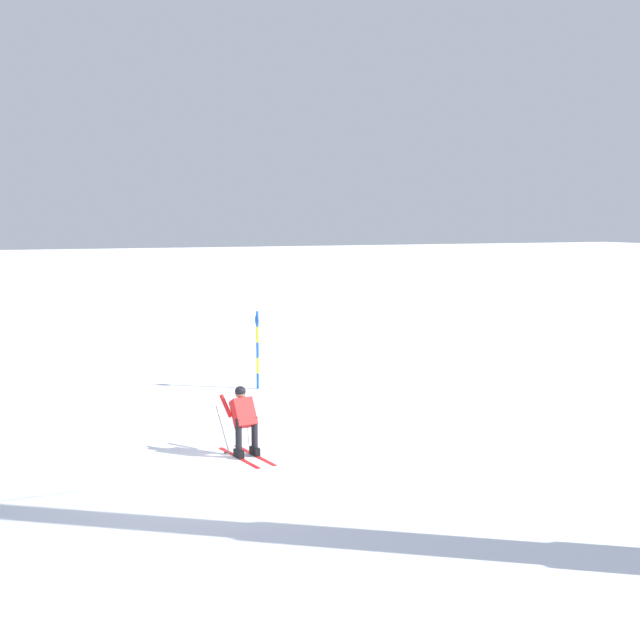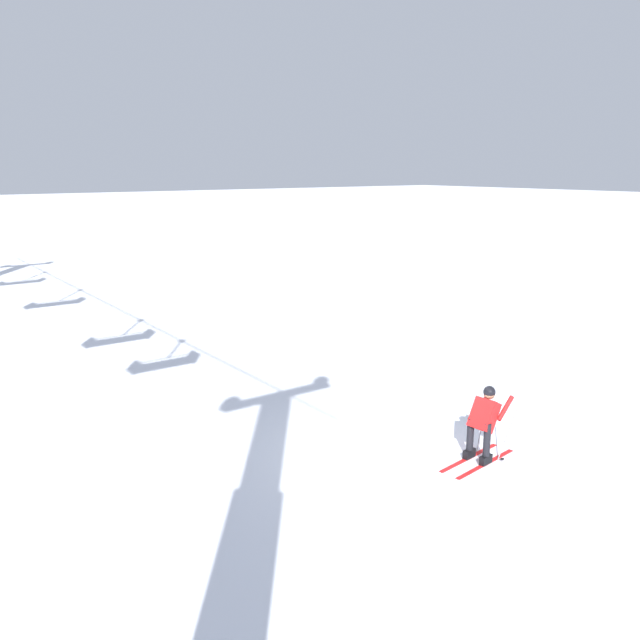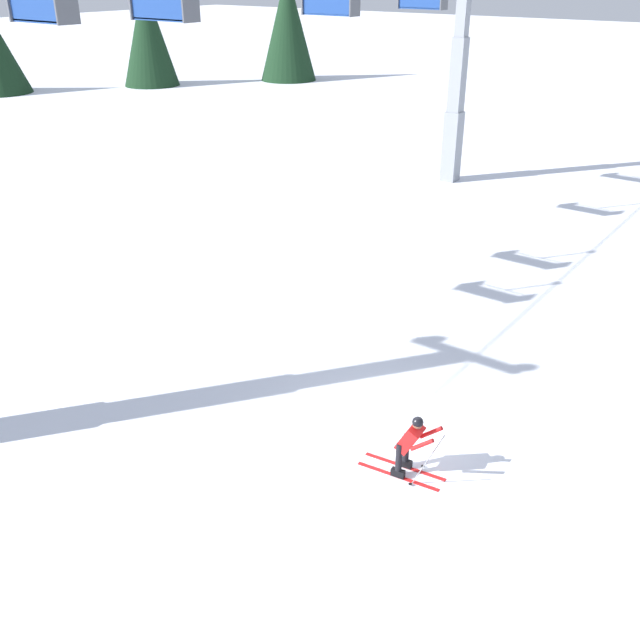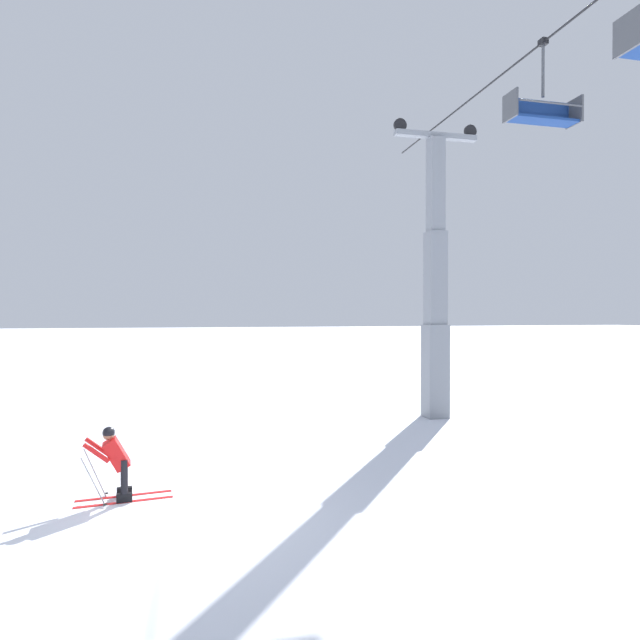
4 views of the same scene
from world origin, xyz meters
TOP-DOWN VIEW (x-y plane):
  - ground_plane at (0.00, 0.00)m, footprint 260.00×260.00m
  - skier_carving_main at (-1.06, -0.92)m, footprint 0.76×1.79m
  - lift_tower_far at (19.02, 8.48)m, footprint 0.70×2.72m
  - chairlift_seat_nearest at (-1.44, 8.48)m, footprint 0.61×1.77m
  - chairlift_seat_second at (2.03, 8.48)m, footprint 0.61×1.97m
  - chairlift_seat_middle at (9.21, 8.48)m, footprint 0.61×1.97m
  - chairlift_seat_fourth at (15.33, 8.48)m, footprint 0.61×1.92m
  - tree_line_ridge at (26.92, 44.34)m, footprint 31.81×23.05m

SIDE VIEW (x-z plane):
  - ground_plane at x=0.00m, z-range 0.00..0.00m
  - skier_carving_main at x=-1.06m, z-range 0.03..1.55m
  - tree_line_ridge at x=26.92m, z-range -0.50..8.43m
  - lift_tower_far at x=19.02m, z-range -0.80..9.25m
  - chairlift_seat_fourth at x=15.33m, z-range 6.74..9.12m
  - chairlift_seat_middle at x=9.21m, z-range 6.84..9.14m
  - chairlift_seat_second at x=2.03m, z-range 7.15..9.24m
  - chairlift_seat_nearest at x=-1.44m, z-range 7.36..9.31m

